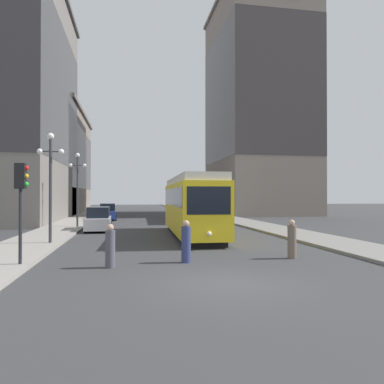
{
  "coord_description": "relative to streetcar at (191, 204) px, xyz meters",
  "views": [
    {
      "loc": [
        -3.05,
        -10.55,
        2.67
      ],
      "look_at": [
        0.33,
        8.49,
        2.88
      ],
      "focal_mm": 33.75,
      "sensor_mm": 36.0,
      "label": 1
    }
  ],
  "objects": [
    {
      "name": "ground_plane",
      "position": [
        -1.09,
        -13.0,
        -2.1
      ],
      "size": [
        200.0,
        200.0,
        0.0
      ],
      "primitive_type": "plane",
      "color": "#38383A"
    },
    {
      "name": "sidewalk_left",
      "position": [
        -9.37,
        27.0,
        -2.03
      ],
      "size": [
        3.38,
        120.0,
        0.15
      ],
      "primitive_type": "cube",
      "color": "gray",
      "rests_on": "ground"
    },
    {
      "name": "sidewalk_right",
      "position": [
        7.18,
        27.0,
        -2.03
      ],
      "size": [
        3.38,
        120.0,
        0.15
      ],
      "primitive_type": "cube",
      "color": "gray",
      "rests_on": "ground"
    },
    {
      "name": "streetcar",
      "position": [
        0.0,
        0.0,
        0.0
      ],
      "size": [
        3.03,
        12.54,
        3.89
      ],
      "rotation": [
        0.0,
        0.0,
        -0.03
      ],
      "color": "black",
      "rests_on": "ground"
    },
    {
      "name": "transit_bus",
      "position": [
        2.89,
        15.4,
        -0.15
      ],
      "size": [
        3.0,
        12.94,
        3.45
      ],
      "rotation": [
        0.0,
        0.0,
        -0.03
      ],
      "color": "black",
      "rests_on": "ground"
    },
    {
      "name": "parked_car_left_near",
      "position": [
        -6.38,
        17.46,
        -1.26
      ],
      "size": [
        2.05,
        4.32,
        1.82
      ],
      "rotation": [
        0.0,
        0.0,
        0.05
      ],
      "color": "black",
      "rests_on": "ground"
    },
    {
      "name": "parked_car_left_mid",
      "position": [
        -6.38,
        4.91,
        -1.26
      ],
      "size": [
        1.98,
        4.81,
        1.82
      ],
      "rotation": [
        0.0,
        0.0,
        0.02
      ],
      "color": "black",
      "rests_on": "ground"
    },
    {
      "name": "pedestrian_crossing_near",
      "position": [
        -4.8,
        -9.79,
        -1.35
      ],
      "size": [
        0.36,
        0.36,
        1.62
      ],
      "rotation": [
        0.0,
        0.0,
        2.73
      ],
      "color": "#4C4C56",
      "rests_on": "ground"
    },
    {
      "name": "pedestrian_crossing_far",
      "position": [
        -1.85,
        -9.26,
        -1.31
      ],
      "size": [
        0.38,
        0.38,
        1.69
      ],
      "rotation": [
        0.0,
        0.0,
        0.06
      ],
      "color": "navy",
      "rests_on": "ground"
    },
    {
      "name": "pedestrian_on_sidewalk",
      "position": [
        2.75,
        -9.12,
        -1.33
      ],
      "size": [
        0.37,
        0.37,
        1.65
      ],
      "rotation": [
        0.0,
        0.0,
        2.33
      ],
      "color": "#6B5B4C",
      "rests_on": "ground"
    },
    {
      "name": "traffic_light_near_left",
      "position": [
        -8.06,
        -9.27,
        0.92
      ],
      "size": [
        0.47,
        0.36,
        3.73
      ],
      "color": "#232328",
      "rests_on": "sidewalk_left"
    },
    {
      "name": "lamp_post_left_near",
      "position": [
        -8.28,
        -3.05,
        1.91
      ],
      "size": [
        1.41,
        0.36,
        5.93
      ],
      "color": "#333338",
      "rests_on": "sidewalk_left"
    },
    {
      "name": "lamp_post_left_far",
      "position": [
        -8.28,
        7.51,
        2.0
      ],
      "size": [
        1.41,
        0.36,
        6.08
      ],
      "color": "#333338",
      "rests_on": "sidewalk_left"
    },
    {
      "name": "building_left_midblock",
      "position": [
        -16.57,
        34.84,
        5.9
      ],
      "size": [
        11.63,
        23.15,
        15.6
      ],
      "color": "slate",
      "rests_on": "ground"
    },
    {
      "name": "building_right_corner",
      "position": [
        15.02,
        27.87,
        14.25
      ],
      "size": [
        12.91,
        17.94,
        31.71
      ],
      "color": "slate",
      "rests_on": "ground"
    }
  ]
}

